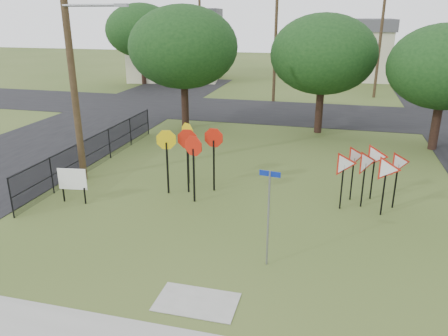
{
  "coord_description": "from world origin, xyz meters",
  "views": [
    {
      "loc": [
        2.91,
        -10.96,
        6.71
      ],
      "look_at": [
        -0.7,
        3.0,
        1.6
      ],
      "focal_mm": 35.0,
      "sensor_mm": 36.0,
      "label": 1
    }
  ],
  "objects_px": {
    "street_name_sign": "(268,212)",
    "stop_sign_cluster": "(190,146)",
    "info_board": "(72,180)",
    "yield_sign_cluster": "(370,164)"
  },
  "relations": [
    {
      "from": "stop_sign_cluster",
      "to": "yield_sign_cluster",
      "type": "distance_m",
      "value": 6.7
    },
    {
      "from": "stop_sign_cluster",
      "to": "info_board",
      "type": "distance_m",
      "value": 4.53
    },
    {
      "from": "street_name_sign",
      "to": "info_board",
      "type": "height_order",
      "value": "street_name_sign"
    },
    {
      "from": "stop_sign_cluster",
      "to": "street_name_sign",
      "type": "bearing_deg",
      "value": -50.22
    },
    {
      "from": "street_name_sign",
      "to": "info_board",
      "type": "bearing_deg",
      "value": 162.36
    },
    {
      "from": "street_name_sign",
      "to": "info_board",
      "type": "distance_m",
      "value": 8.09
    },
    {
      "from": "info_board",
      "to": "yield_sign_cluster",
      "type": "bearing_deg",
      "value": 12.9
    },
    {
      "from": "street_name_sign",
      "to": "stop_sign_cluster",
      "type": "bearing_deg",
      "value": 129.78
    },
    {
      "from": "street_name_sign",
      "to": "stop_sign_cluster",
      "type": "distance_m",
      "value": 5.93
    },
    {
      "from": "street_name_sign",
      "to": "yield_sign_cluster",
      "type": "bearing_deg",
      "value": 59.19
    }
  ]
}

